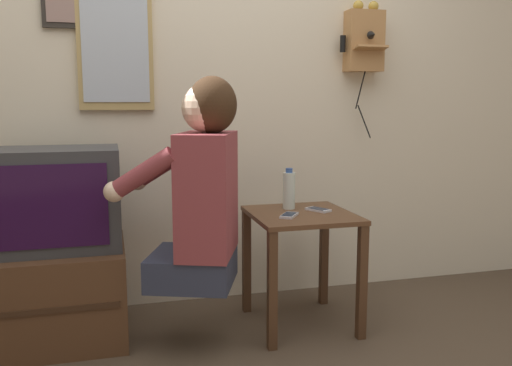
{
  "coord_description": "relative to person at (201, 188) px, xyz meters",
  "views": [
    {
      "loc": [
        -0.45,
        -1.75,
        1.1
      ],
      "look_at": [
        0.19,
        0.63,
        0.73
      ],
      "focal_mm": 38.0,
      "sensor_mm": 36.0,
      "label": 1
    }
  ],
  "objects": [
    {
      "name": "television",
      "position": [
        -0.63,
        0.27,
        -0.07
      ],
      "size": [
        0.59,
        0.41,
        0.46
      ],
      "color": "#38383A",
      "rests_on": "tv_stand"
    },
    {
      "name": "cell_phone_held",
      "position": [
        0.42,
        0.06,
        -0.16
      ],
      "size": [
        0.12,
        0.14,
        0.01
      ],
      "rotation": [
        0.0,
        0.0,
        -0.61
      ],
      "color": "silver",
      "rests_on": "side_table"
    },
    {
      "name": "cell_phone_spare",
      "position": [
        0.61,
        0.15,
        -0.16
      ],
      "size": [
        0.11,
        0.14,
        0.01
      ],
      "rotation": [
        0.0,
        0.0,
        0.49
      ],
      "color": "silver",
      "rests_on": "side_table"
    },
    {
      "name": "person",
      "position": [
        0.0,
        0.0,
        0.0
      ],
      "size": [
        0.6,
        0.53,
        0.91
      ],
      "rotation": [
        0.0,
        0.0,
        1.21
      ],
      "color": "#2D3347",
      "rests_on": "ground_plane"
    },
    {
      "name": "wall_phone_antique",
      "position": [
        1.02,
        0.54,
        0.71
      ],
      "size": [
        0.25,
        0.18,
        0.76
      ],
      "color": "#AD7A47"
    },
    {
      "name": "wall_back",
      "position": [
        0.08,
        0.63,
        0.55
      ],
      "size": [
        6.8,
        0.05,
        2.55
      ],
      "color": "beige",
      "rests_on": "ground_plane"
    },
    {
      "name": "water_bottle",
      "position": [
        0.48,
        0.24,
        -0.07
      ],
      "size": [
        0.06,
        0.06,
        0.21
      ],
      "color": "silver",
      "rests_on": "side_table"
    },
    {
      "name": "side_table",
      "position": [
        0.51,
        0.12,
        -0.29
      ],
      "size": [
        0.48,
        0.51,
        0.57
      ],
      "color": "#51331E",
      "rests_on": "ground_plane"
    },
    {
      "name": "tv_stand",
      "position": [
        -0.62,
        0.27,
        -0.51
      ],
      "size": [
        0.58,
        0.56,
        0.44
      ],
      "color": "#51331E",
      "rests_on": "ground_plane"
    },
    {
      "name": "wall_mirror",
      "position": [
        -0.33,
        0.58,
        0.73
      ],
      "size": [
        0.37,
        0.03,
        0.8
      ],
      "color": "tan"
    }
  ]
}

